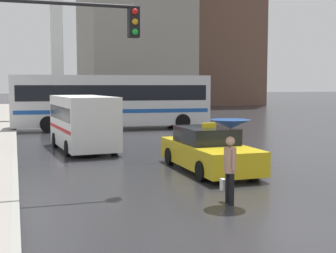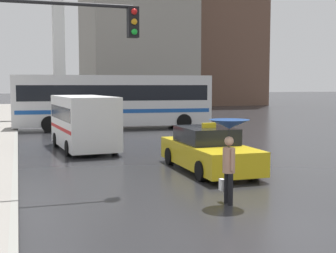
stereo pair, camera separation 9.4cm
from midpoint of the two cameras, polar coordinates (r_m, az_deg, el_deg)
name	(u,v)px [view 2 (the right image)]	position (r m, az deg, el deg)	size (l,w,h in m)	color
ground_plane	(259,231)	(9.40, 11.38, -12.41)	(300.00, 300.00, 0.00)	#262628
taxi	(208,151)	(15.42, 5.08, -2.95)	(1.91, 4.77, 1.57)	gold
ambulance_van	(84,120)	(20.45, -10.12, 0.77)	(2.40, 5.26, 2.32)	white
city_bus	(114,99)	(29.97, -6.54, 3.32)	(12.44, 3.33, 3.40)	silver
pedestrian_with_umbrella	(229,138)	(11.01, 7.69, -1.39)	(0.95, 0.95, 2.00)	black
traffic_light	(53,52)	(12.27, -13.64, 8.77)	(3.91, 0.38, 5.16)	black
monument_cross	(58,18)	(38.64, -13.18, 12.78)	(6.25, 0.90, 14.20)	white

